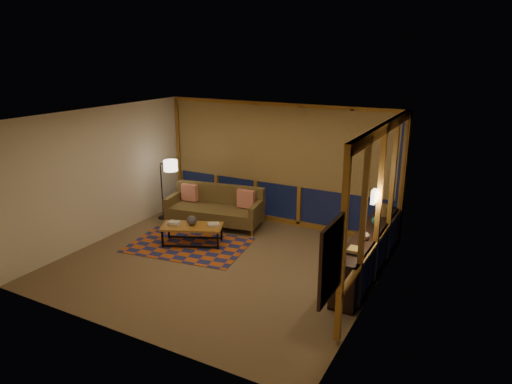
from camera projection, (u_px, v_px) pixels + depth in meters
The scene contains 21 objects.
floor at pixel (220, 263), 8.41m from camera, with size 5.50×5.00×0.01m, color #897654.
ceiling at pixel (216, 116), 7.62m from camera, with size 5.50×5.00×0.01m, color silver.
walls at pixel (218, 193), 8.02m from camera, with size 5.51×5.01×2.70m.
window_wall_back at pixel (278, 164), 10.06m from camera, with size 5.30×0.16×2.60m, color #A57321, non-canonical shape.
window_wall_right at pixel (379, 206), 7.32m from camera, with size 0.16×3.70×2.60m, color #A57321, non-canonical shape.
wall_art at pixel (330, 260), 5.21m from camera, with size 0.06×0.74×0.94m, color red, non-canonical shape.
wall_sconce at pixel (374, 197), 7.16m from camera, with size 0.12×0.18×0.22m, color beige, non-canonical shape.
sofa at pixel (215, 207), 10.10m from camera, with size 2.09×0.85×0.86m, color brown, non-canonical shape.
pillow_left at pixel (190, 194), 10.44m from camera, with size 0.38×0.13×0.38m, color red, non-canonical shape.
pillow_right at pixel (246, 200), 9.98m from camera, with size 0.39×0.13×0.39m, color red, non-canonical shape.
area_rug at pixel (189, 245), 9.16m from camera, with size 2.30×1.53×0.01m, color #AE4F19.
coffee_table at pixel (193, 235), 9.17m from camera, with size 1.21×0.55×0.40m, color #A57321, non-canonical shape.
book_stack_a at pixel (174, 223), 9.14m from camera, with size 0.24×0.19×0.07m, color beige, non-canonical shape.
book_stack_b at pixel (213, 225), 9.09m from camera, with size 0.23×0.18×0.05m, color beige, non-canonical shape.
ceramic_pot at pixel (192, 220), 9.11m from camera, with size 0.20×0.20×0.20m, color black.
floor_lamp at pixel (162, 188), 10.48m from camera, with size 0.48×0.31×1.44m, color black, non-canonical shape.
bookshelf at pixel (368, 252), 7.96m from camera, with size 0.40×3.04×0.76m, color black, non-canonical shape.
basket at pixel (382, 210), 8.64m from camera, with size 0.26×0.26×0.19m, color olive.
teal_bowl at pixel (376, 221), 8.14m from camera, with size 0.15×0.15×0.15m, color #1B5E5B.
vase at pixel (364, 234), 7.50m from camera, with size 0.17×0.17×0.18m, color tan.
shelf_book_stack at pixel (354, 250), 7.03m from camera, with size 0.17×0.24×0.07m, color beige, non-canonical shape.
Camera 1 is at (4.19, -6.44, 3.73)m, focal length 32.00 mm.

